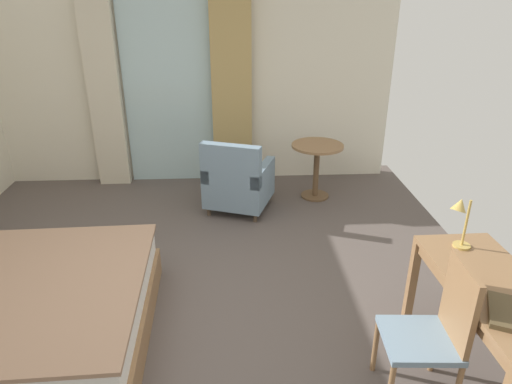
% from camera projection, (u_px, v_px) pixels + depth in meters
% --- Properties ---
extents(ground, '(5.61, 6.72, 0.10)m').
position_uv_depth(ground, '(173.00, 328.00, 3.64)').
color(ground, '#564C47').
extents(wall_back, '(5.21, 0.12, 2.62)m').
position_uv_depth(wall_back, '(192.00, 82.00, 5.91)').
color(wall_back, silver).
rests_on(wall_back, ground).
extents(balcony_glass_door, '(1.15, 0.02, 2.31)m').
position_uv_depth(balcony_glass_door, '(170.00, 96.00, 5.88)').
color(balcony_glass_door, silver).
rests_on(balcony_glass_door, ground).
extents(curtain_panel_left, '(0.40, 0.10, 2.48)m').
position_uv_depth(curtain_panel_left, '(104.00, 91.00, 5.72)').
color(curtain_panel_left, beige).
rests_on(curtain_panel_left, ground).
extents(curtain_panel_right, '(0.51, 0.10, 2.48)m').
position_uv_depth(curtain_panel_right, '(232.00, 90.00, 5.80)').
color(curtain_panel_right, tan).
rests_on(curtain_panel_right, ground).
extents(writing_desk, '(0.58, 1.31, 0.75)m').
position_uv_depth(writing_desk, '(496.00, 299.00, 2.85)').
color(writing_desk, olive).
rests_on(writing_desk, ground).
extents(desk_chair, '(0.47, 0.45, 0.97)m').
position_uv_depth(desk_chair, '(436.00, 328.00, 2.79)').
color(desk_chair, gray).
rests_on(desk_chair, ground).
extents(desk_lamp, '(0.27, 0.24, 0.46)m').
position_uv_depth(desk_lamp, '(461.00, 215.00, 3.04)').
color(desk_lamp, tan).
rests_on(desk_lamp, writing_desk).
extents(armchair_by_window, '(0.88, 0.89, 0.89)m').
position_uv_depth(armchair_by_window, '(238.00, 182.00, 5.32)').
color(armchair_by_window, gray).
rests_on(armchair_by_window, ground).
extents(round_cafe_table, '(0.63, 0.63, 0.69)m').
position_uv_depth(round_cafe_table, '(317.00, 159.00, 5.60)').
color(round_cafe_table, olive).
rests_on(round_cafe_table, ground).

